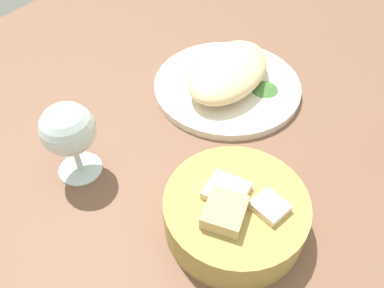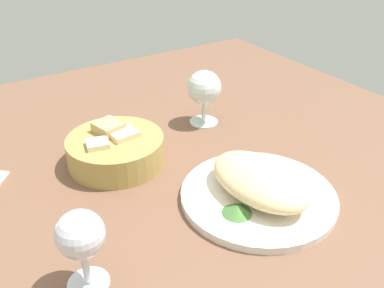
% 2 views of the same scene
% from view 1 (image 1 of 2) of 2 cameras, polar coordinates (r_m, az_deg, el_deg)
% --- Properties ---
extents(ground_plane, '(1.40, 1.40, 0.02)m').
position_cam_1_polar(ground_plane, '(0.65, 11.05, -1.19)').
color(ground_plane, brown).
extents(plate, '(0.27, 0.27, 0.01)m').
position_cam_1_polar(plate, '(0.74, 5.10, 8.39)').
color(plate, white).
rests_on(plate, ground_plane).
extents(omelette, '(0.20, 0.14, 0.05)m').
position_cam_1_polar(omelette, '(0.72, 5.28, 10.49)').
color(omelette, beige).
rests_on(omelette, plate).
extents(lettuce_garnish, '(0.05, 0.05, 0.01)m').
position_cam_1_polar(lettuce_garnish, '(0.72, 10.56, 8.25)').
color(lettuce_garnish, '#4B823C').
rests_on(lettuce_garnish, plate).
extents(bread_basket, '(0.19, 0.19, 0.08)m').
position_cam_1_polar(bread_basket, '(0.52, 6.22, -9.87)').
color(bread_basket, tan).
rests_on(bread_basket, ground_plane).
extents(wine_glass_near, '(0.08, 0.08, 0.13)m').
position_cam_1_polar(wine_glass_near, '(0.57, -17.49, 1.71)').
color(wine_glass_near, silver).
rests_on(wine_glass_near, ground_plane).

